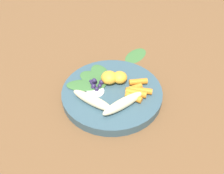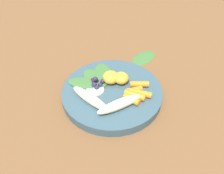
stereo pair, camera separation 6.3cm
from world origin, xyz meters
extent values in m
plane|color=brown|center=(0.00, 0.00, 0.00)|extent=(2.40, 2.40, 0.00)
cylinder|color=#385666|center=(0.00, 0.00, 0.01)|extent=(0.28, 0.28, 0.03)
ellipsoid|color=beige|center=(0.02, 0.07, 0.04)|extent=(0.13, 0.03, 0.03)
ellipsoid|color=beige|center=(0.07, 0.01, 0.04)|extent=(0.07, 0.13, 0.03)
ellipsoid|color=#F4A833|center=(-0.01, -0.03, 0.04)|extent=(0.05, 0.05, 0.04)
ellipsoid|color=#F4A833|center=(-0.04, -0.01, 0.04)|extent=(0.04, 0.04, 0.03)
cylinder|color=orange|center=(-0.02, 0.07, 0.03)|extent=(0.03, 0.05, 0.02)
cylinder|color=orange|center=(-0.04, 0.06, 0.04)|extent=(0.05, 0.06, 0.02)
cylinder|color=orange|center=(-0.06, 0.06, 0.03)|extent=(0.05, 0.06, 0.02)
cylinder|color=orange|center=(-0.05, 0.04, 0.03)|extent=(0.05, 0.03, 0.02)
cylinder|color=orange|center=(-0.07, 0.03, 0.03)|extent=(0.05, 0.04, 0.02)
sphere|color=#2D234C|center=(0.03, -0.06, 0.03)|extent=(0.01, 0.01, 0.01)
sphere|color=#2D234C|center=(0.02, -0.03, 0.03)|extent=(0.01, 0.01, 0.01)
sphere|color=#2D234C|center=(0.03, -0.05, 0.03)|extent=(0.01, 0.01, 0.01)
sphere|color=#2D234C|center=(0.04, -0.04, 0.03)|extent=(0.01, 0.01, 0.01)
sphere|color=#2D234C|center=(0.03, -0.05, 0.04)|extent=(0.01, 0.01, 0.01)
sphere|color=#2D234C|center=(0.02, -0.05, 0.03)|extent=(0.01, 0.01, 0.01)
sphere|color=#2D234C|center=(0.04, -0.02, 0.03)|extent=(0.01, 0.01, 0.01)
sphere|color=#2D234C|center=(0.03, -0.05, 0.03)|extent=(0.01, 0.01, 0.01)
sphere|color=#2D234C|center=(0.01, -0.04, 0.03)|extent=(0.01, 0.01, 0.01)
sphere|color=#2D234C|center=(0.04, -0.04, 0.03)|extent=(0.01, 0.01, 0.01)
cylinder|color=white|center=(0.04, -0.02, 0.03)|extent=(0.05, 0.05, 0.00)
ellipsoid|color=#3D7038|center=(-0.01, -0.07, 0.03)|extent=(0.08, 0.11, 0.00)
ellipsoid|color=#3D7038|center=(0.01, -0.07, 0.03)|extent=(0.08, 0.11, 0.00)
ellipsoid|color=#3D7038|center=(0.05, -0.06, 0.03)|extent=(0.12, 0.11, 0.00)
ellipsoid|color=#3D7038|center=(-0.19, -0.11, 0.00)|extent=(0.12, 0.09, 0.01)
camera|label=1|loc=(0.29, 0.36, 0.46)|focal=36.35mm
camera|label=2|loc=(0.23, 0.40, 0.46)|focal=36.35mm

